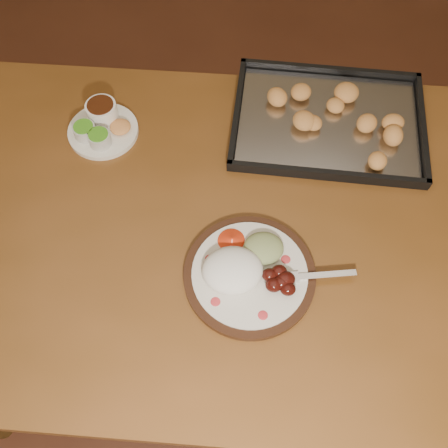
{
  "coord_description": "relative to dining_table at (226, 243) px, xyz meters",
  "views": [
    {
      "loc": [
        0.21,
        -0.71,
        1.71
      ],
      "look_at": [
        0.25,
        -0.19,
        0.77
      ],
      "focal_mm": 40.0,
      "sensor_mm": 36.0,
      "label": 1
    }
  ],
  "objects": [
    {
      "name": "dinner_plate",
      "position": [
        0.04,
        -0.12,
        0.12
      ],
      "size": [
        0.35,
        0.27,
        0.06
      ],
      "rotation": [
        0.0,
        0.0,
        -0.2
      ],
      "color": "black",
      "rests_on": "dining_table"
    },
    {
      "name": "ground",
      "position": [
        -0.25,
        0.18,
        -0.65
      ],
      "size": [
        4.0,
        4.0,
        0.0
      ],
      "primitive_type": "plane",
      "color": "brown",
      "rests_on": "ground"
    },
    {
      "name": "condiment_saucer",
      "position": [
        -0.28,
        0.28,
        0.12
      ],
      "size": [
        0.17,
        0.17,
        0.06
      ],
      "rotation": [
        0.0,
        0.0,
        -0.3
      ],
      "color": "white",
      "rests_on": "dining_table"
    },
    {
      "name": "baking_tray",
      "position": [
        0.27,
        0.26,
        0.11
      ],
      "size": [
        0.52,
        0.42,
        0.05
      ],
      "rotation": [
        0.0,
        0.0,
        -0.18
      ],
      "color": "black",
      "rests_on": "dining_table"
    },
    {
      "name": "dining_table",
      "position": [
        0.0,
        0.0,
        0.0
      ],
      "size": [
        1.61,
        1.1,
        0.75
      ],
      "rotation": [
        0.0,
        0.0,
        -0.14
      ],
      "color": "brown",
      "rests_on": "ground"
    }
  ]
}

